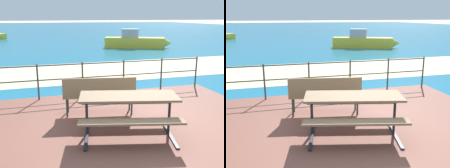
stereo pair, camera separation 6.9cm
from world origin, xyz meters
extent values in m
plane|color=beige|center=(0.00, 0.00, 0.00)|extent=(240.00, 240.00, 0.00)
cube|color=brown|center=(0.00, 0.00, 0.03)|extent=(6.40, 5.20, 0.06)
cube|color=#196B8E|center=(0.00, 40.00, 0.01)|extent=(90.00, 90.00, 0.01)
cube|color=beige|center=(0.00, 5.83, 0.01)|extent=(54.03, 4.40, 0.01)
cube|color=#7A6047|center=(-0.17, -0.21, 0.80)|extent=(1.89, 1.07, 0.04)
cube|color=#7A6047|center=(-0.29, -0.72, 0.52)|extent=(1.80, 0.67, 0.04)
cube|color=#7A6047|center=(-0.05, 0.31, 0.52)|extent=(1.80, 0.67, 0.04)
cylinder|color=#1E2328|center=(-0.92, -0.03, 0.43)|extent=(0.06, 0.06, 0.74)
cube|color=#1E2328|center=(-0.92, -0.03, 0.07)|extent=(0.37, 1.30, 0.03)
cylinder|color=#1E2328|center=(0.58, -0.38, 0.43)|extent=(0.06, 0.06, 0.74)
cube|color=#1E2328|center=(0.58, -0.38, 0.07)|extent=(0.37, 1.30, 0.03)
cube|color=#8C704C|center=(-0.45, 0.97, 0.49)|extent=(1.64, 0.67, 0.04)
cube|color=#8C704C|center=(-0.48, 0.79, 0.72)|extent=(1.58, 0.34, 0.42)
cylinder|color=#2D3833|center=(0.28, 0.99, 0.28)|extent=(0.04, 0.04, 0.43)
cylinder|color=#2D3833|center=(0.23, 0.70, 0.28)|extent=(0.04, 0.04, 0.43)
cylinder|color=#2D3833|center=(-1.13, 1.24, 0.28)|extent=(0.04, 0.04, 0.43)
cylinder|color=#2D3833|center=(-1.18, 0.94, 0.28)|extent=(0.04, 0.04, 0.43)
cylinder|color=#2D3833|center=(-1.77, 2.37, 0.54)|extent=(0.04, 0.04, 0.95)
cylinder|color=#2D3833|center=(-0.59, 2.37, 0.54)|extent=(0.04, 0.04, 0.95)
cylinder|color=#2D3833|center=(0.59, 2.37, 0.54)|extent=(0.04, 0.04, 0.95)
cylinder|color=#2D3833|center=(1.77, 2.37, 0.54)|extent=(0.04, 0.04, 0.95)
cylinder|color=#2D3833|center=(2.95, 2.37, 0.54)|extent=(0.04, 0.04, 0.95)
cylinder|color=#2D3833|center=(0.00, 2.37, 0.97)|extent=(5.90, 0.03, 0.03)
cylinder|color=#2D3833|center=(0.00, 2.37, 0.59)|extent=(5.90, 0.03, 0.03)
cube|color=yellow|center=(4.91, 12.91, 0.37)|extent=(4.24, 2.59, 0.72)
cube|color=#A5A8AD|center=(4.62, 13.03, 1.03)|extent=(1.34, 1.07, 0.59)
cone|color=yellow|center=(7.06, 12.00, 0.37)|extent=(0.71, 0.79, 0.65)
camera|label=1|loc=(-1.70, -4.46, 2.22)|focal=41.51mm
camera|label=2|loc=(-1.63, -4.48, 2.22)|focal=41.51mm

